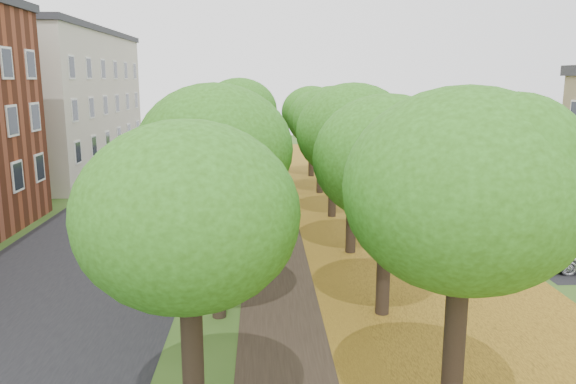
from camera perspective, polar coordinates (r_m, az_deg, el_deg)
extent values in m
cube|color=black|center=(26.19, -17.21, -4.19)|extent=(8.00, 70.00, 0.01)
cube|color=black|center=(25.37, -0.54, -4.17)|extent=(3.20, 70.00, 0.01)
cube|color=#A3751E|center=(26.03, 10.55, -3.96)|extent=(7.50, 70.00, 0.01)
cube|color=black|center=(30.01, 26.13, -2.91)|extent=(9.00, 16.00, 0.01)
cylinder|color=black|center=(10.84, -9.61, -17.45)|extent=(0.40, 0.40, 3.22)
ellipsoid|color=#295612|center=(9.78, -10.18, -2.25)|extent=(4.04, 4.04, 3.43)
cylinder|color=black|center=(16.33, -7.13, -7.27)|extent=(0.40, 0.40, 3.22)
ellipsoid|color=#295612|center=(15.64, -7.39, 2.93)|extent=(4.04, 4.04, 3.43)
cylinder|color=black|center=(22.08, -5.97, -2.29)|extent=(0.40, 0.40, 3.22)
ellipsoid|color=#295612|center=(21.58, -6.13, 5.28)|extent=(4.04, 4.04, 3.43)
cylinder|color=black|center=(27.94, -5.29, 0.62)|extent=(0.40, 0.40, 3.22)
ellipsoid|color=#295612|center=(27.55, -5.40, 6.61)|extent=(4.04, 4.04, 3.43)
cylinder|color=black|center=(33.85, -4.85, 2.52)|extent=(0.40, 0.40, 3.22)
ellipsoid|color=#295612|center=(33.52, -4.94, 7.46)|extent=(4.04, 4.04, 3.43)
cylinder|color=black|center=(39.78, -4.54, 3.85)|extent=(0.40, 0.40, 3.22)
ellipsoid|color=#295612|center=(39.51, -4.61, 8.06)|extent=(4.04, 4.04, 3.43)
cylinder|color=black|center=(11.32, 16.41, -16.45)|extent=(0.40, 0.40, 3.22)
ellipsoid|color=#295612|center=(10.31, 17.32, -1.89)|extent=(4.04, 4.04, 3.43)
cylinder|color=black|center=(16.65, 9.70, -6.97)|extent=(0.40, 0.40, 3.22)
ellipsoid|color=#295612|center=(15.98, 10.05, 3.03)|extent=(4.04, 4.04, 3.43)
cylinder|color=black|center=(22.32, 6.44, -2.15)|extent=(0.40, 0.40, 3.22)
ellipsoid|color=#295612|center=(21.83, 6.61, 5.34)|extent=(4.04, 4.04, 3.43)
cylinder|color=black|center=(28.13, 4.52, 0.71)|extent=(0.40, 0.40, 3.22)
ellipsoid|color=#295612|center=(27.74, 4.62, 6.66)|extent=(4.04, 4.04, 3.43)
cylinder|color=black|center=(34.01, 3.26, 2.58)|extent=(0.40, 0.40, 3.22)
ellipsoid|color=#295612|center=(33.68, 3.32, 7.51)|extent=(4.04, 4.04, 3.43)
cylinder|color=black|center=(39.92, 2.38, 3.90)|extent=(0.40, 0.40, 3.22)
ellipsoid|color=#295612|center=(39.64, 2.41, 8.10)|extent=(4.04, 4.04, 3.43)
cube|color=beige|center=(45.40, -23.71, 8.17)|extent=(10.00, 20.00, 10.00)
cube|color=#2D2D33|center=(45.49, -24.24, 14.70)|extent=(10.30, 20.30, 0.40)
imported|color=maroon|center=(27.03, 23.56, -2.63)|extent=(4.53, 2.86, 1.41)
imported|color=#35353A|center=(28.70, 24.80, -1.99)|extent=(5.13, 3.75, 1.38)
imported|color=white|center=(33.29, 18.32, 0.13)|extent=(5.09, 3.75, 1.29)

